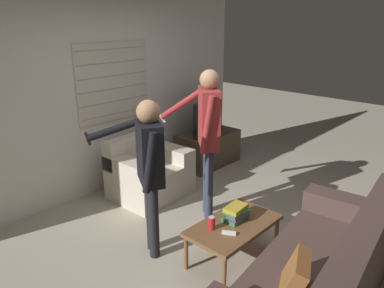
{
  "coord_description": "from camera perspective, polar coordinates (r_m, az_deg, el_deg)",
  "views": [
    {
      "loc": [
        -2.67,
        -2.13,
        2.3
      ],
      "look_at": [
        0.09,
        0.42,
        1.0
      ],
      "focal_mm": 35.0,
      "sensor_mm": 36.0,
      "label": 1
    }
  ],
  "objects": [
    {
      "name": "ground_plane",
      "position": [
        4.12,
        3.62,
        -14.93
      ],
      "size": [
        16.0,
        16.0,
        0.0
      ],
      "primitive_type": "plane",
      "color": "#B2A893"
    },
    {
      "name": "wall_back",
      "position": [
        5.05,
        -14.22,
        6.86
      ],
      "size": [
        5.2,
        0.08,
        2.55
      ],
      "color": "silver",
      "rests_on": "ground_plane"
    },
    {
      "name": "couch_blue",
      "position": [
        3.26,
        19.0,
        -19.12
      ],
      "size": [
        2.18,
        1.07,
        0.93
      ],
      "rotation": [
        0.0,
        0.0,
        0.12
      ],
      "color": "#4C3833",
      "rests_on": "ground_plane"
    },
    {
      "name": "armchair_beige",
      "position": [
        5.02,
        -6.7,
        -4.29
      ],
      "size": [
        0.99,
        0.82,
        0.79
      ],
      "rotation": [
        0.0,
        0.0,
        3.19
      ],
      "color": "beige",
      "rests_on": "ground_plane"
    },
    {
      "name": "coffee_table",
      "position": [
        3.73,
        6.4,
        -12.49
      ],
      "size": [
        0.94,
        0.54,
        0.4
      ],
      "color": "brown",
      "rests_on": "ground_plane"
    },
    {
      "name": "tv_stand",
      "position": [
        6.03,
        2.43,
        -0.65
      ],
      "size": [
        0.98,
        0.58,
        0.53
      ],
      "color": "#4C3D2D",
      "rests_on": "ground_plane"
    },
    {
      "name": "tv",
      "position": [
        5.87,
        2.47,
        4.25
      ],
      "size": [
        0.87,
        0.52,
        0.53
      ],
      "rotation": [
        0.0,
        0.0,
        3.54
      ],
      "color": "black",
      "rests_on": "tv_stand"
    },
    {
      "name": "person_left_standing",
      "position": [
        3.53,
        -6.59,
        -2.58
      ],
      "size": [
        0.58,
        0.73,
        1.59
      ],
      "rotation": [
        0.0,
        0.0,
        1.04
      ],
      "color": "black",
      "rests_on": "ground_plane"
    },
    {
      "name": "person_right_standing",
      "position": [
        4.2,
        2.44,
        2.72
      ],
      "size": [
        0.5,
        0.81,
        1.75
      ],
      "rotation": [
        0.0,
        0.0,
        0.84
      ],
      "color": "#33384C",
      "rests_on": "ground_plane"
    },
    {
      "name": "book_stack",
      "position": [
        3.73,
        6.71,
        -10.37
      ],
      "size": [
        0.25,
        0.2,
        0.15
      ],
      "color": "#33754C",
      "rests_on": "coffee_table"
    },
    {
      "name": "soda_can",
      "position": [
        3.58,
        3.02,
        -11.92
      ],
      "size": [
        0.07,
        0.07,
        0.13
      ],
      "color": "red",
      "rests_on": "coffee_table"
    },
    {
      "name": "spare_remote",
      "position": [
        3.54,
        5.67,
        -13.32
      ],
      "size": [
        0.1,
        0.13,
        0.02
      ],
      "rotation": [
        0.0,
        0.0,
        0.52
      ],
      "color": "white",
      "rests_on": "coffee_table"
    }
  ]
}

